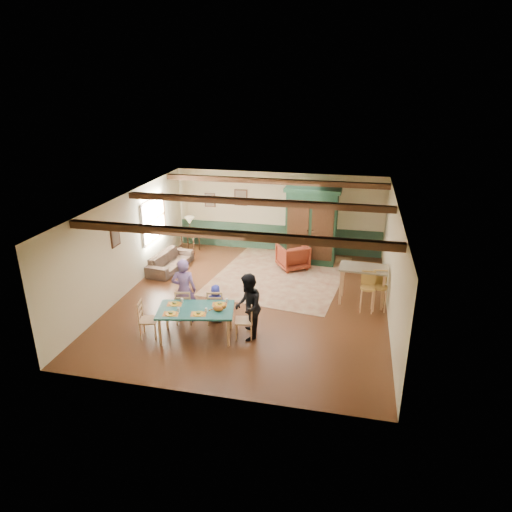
% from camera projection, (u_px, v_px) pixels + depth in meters
% --- Properties ---
extents(floor, '(8.00, 8.00, 0.00)m').
position_uv_depth(floor, '(252.00, 301.00, 12.20)').
color(floor, '#462313').
rests_on(floor, ground).
extents(wall_back, '(7.00, 0.02, 2.70)m').
position_uv_depth(wall_back, '(279.00, 212.00, 15.35)').
color(wall_back, beige).
rests_on(wall_back, floor).
extents(wall_left, '(0.02, 8.00, 2.70)m').
position_uv_depth(wall_left, '(127.00, 244.00, 12.41)').
color(wall_left, beige).
rests_on(wall_left, floor).
extents(wall_right, '(0.02, 8.00, 2.70)m').
position_uv_depth(wall_right, '(393.00, 265.00, 11.00)').
color(wall_right, beige).
rests_on(wall_right, floor).
extents(ceiling, '(7.00, 8.00, 0.02)m').
position_uv_depth(ceiling, '(252.00, 202.00, 11.22)').
color(ceiling, silver).
rests_on(ceiling, wall_back).
extents(wainscot_back, '(6.95, 0.03, 0.90)m').
position_uv_depth(wainscot_back, '(278.00, 238.00, 15.66)').
color(wainscot_back, '#1F392B').
rests_on(wainscot_back, floor).
extents(ceiling_beam_front, '(6.95, 0.16, 0.16)m').
position_uv_depth(ceiling_beam_front, '(226.00, 235.00, 9.16)').
color(ceiling_beam_front, black).
rests_on(ceiling_beam_front, ceiling).
extents(ceiling_beam_mid, '(6.95, 0.16, 0.16)m').
position_uv_depth(ceiling_beam_mid, '(255.00, 202.00, 11.62)').
color(ceiling_beam_mid, black).
rests_on(ceiling_beam_mid, ceiling).
extents(ceiling_beam_back, '(6.95, 0.16, 0.16)m').
position_uv_depth(ceiling_beam_back, '(274.00, 181.00, 13.99)').
color(ceiling_beam_back, black).
rests_on(ceiling_beam_back, ceiling).
extents(window_left, '(0.06, 1.60, 1.30)m').
position_uv_depth(window_left, '(154.00, 219.00, 13.88)').
color(window_left, white).
rests_on(window_left, wall_left).
extents(picture_left_wall, '(0.04, 0.42, 0.52)m').
position_uv_depth(picture_left_wall, '(115.00, 237.00, 11.72)').
color(picture_left_wall, gray).
rests_on(picture_left_wall, wall_left).
extents(picture_back_a, '(0.45, 0.04, 0.55)m').
position_uv_depth(picture_back_a, '(241.00, 198.00, 15.42)').
color(picture_back_a, gray).
rests_on(picture_back_a, wall_back).
extents(picture_back_b, '(0.38, 0.04, 0.48)m').
position_uv_depth(picture_back_b, '(210.00, 200.00, 15.70)').
color(picture_back_b, gray).
rests_on(picture_back_b, wall_back).
extents(dining_table, '(1.85, 1.26, 0.71)m').
position_uv_depth(dining_table, '(196.00, 323.00, 10.36)').
color(dining_table, '#1B5754').
rests_on(dining_table, floor).
extents(dining_chair_far_left, '(0.47, 0.49, 0.89)m').
position_uv_depth(dining_chair_far_left, '(184.00, 306.00, 10.96)').
color(dining_chair_far_left, tan).
rests_on(dining_chair_far_left, floor).
extents(dining_chair_far_right, '(0.47, 0.49, 0.89)m').
position_uv_depth(dining_chair_far_right, '(216.00, 306.00, 10.95)').
color(dining_chair_far_right, tan).
rests_on(dining_chair_far_right, floor).
extents(dining_chair_end_left, '(0.49, 0.47, 0.89)m').
position_uv_depth(dining_chair_end_left, '(149.00, 319.00, 10.34)').
color(dining_chair_end_left, tan).
rests_on(dining_chair_end_left, floor).
extents(dining_chair_end_right, '(0.49, 0.47, 0.89)m').
position_uv_depth(dining_chair_end_right, '(244.00, 320.00, 10.31)').
color(dining_chair_end_right, tan).
rests_on(dining_chair_end_right, floor).
extents(person_man, '(0.66, 0.50, 1.62)m').
position_uv_depth(person_man, '(184.00, 290.00, 10.90)').
color(person_man, '#765795').
rests_on(person_man, floor).
extents(person_woman, '(0.73, 0.86, 1.55)m').
position_uv_depth(person_woman, '(248.00, 307.00, 10.19)').
color(person_woman, black).
rests_on(person_woman, floor).
extents(person_child, '(0.51, 0.39, 0.95)m').
position_uv_depth(person_child, '(216.00, 303.00, 11.01)').
color(person_child, '#2930A5').
rests_on(person_child, floor).
extents(cat, '(0.36, 0.20, 0.17)m').
position_uv_depth(cat, '(218.00, 308.00, 10.11)').
color(cat, '#BF6421').
rests_on(cat, dining_table).
extents(place_setting_near_left, '(0.43, 0.35, 0.11)m').
position_uv_depth(place_setting_near_left, '(171.00, 312.00, 10.00)').
color(place_setting_near_left, gold).
rests_on(place_setting_near_left, dining_table).
extents(place_setting_near_center, '(0.43, 0.35, 0.11)m').
position_uv_depth(place_setting_near_center, '(198.00, 312.00, 9.99)').
color(place_setting_near_center, gold).
rests_on(place_setting_near_center, dining_table).
extents(place_setting_far_left, '(0.43, 0.35, 0.11)m').
position_uv_depth(place_setting_far_left, '(174.00, 302.00, 10.44)').
color(place_setting_far_left, gold).
rests_on(place_setting_far_left, dining_table).
extents(place_setting_far_right, '(0.43, 0.35, 0.11)m').
position_uv_depth(place_setting_far_right, '(220.00, 302.00, 10.43)').
color(place_setting_far_right, gold).
rests_on(place_setting_far_right, dining_table).
extents(area_rug, '(4.18, 4.76, 0.01)m').
position_uv_depth(area_rug, '(281.00, 275.00, 13.78)').
color(area_rug, '#C5B98F').
rests_on(area_rug, floor).
extents(armoire, '(1.75, 0.74, 2.44)m').
position_uv_depth(armoire, '(311.00, 226.00, 14.35)').
color(armoire, '#143321').
rests_on(armoire, floor).
extents(armchair, '(1.18, 1.18, 0.79)m').
position_uv_depth(armchair, '(293.00, 256.00, 14.18)').
color(armchair, '#571A11').
rests_on(armchair, floor).
extents(sofa, '(0.93, 1.92, 0.54)m').
position_uv_depth(sofa, '(170.00, 261.00, 14.13)').
color(sofa, '#45352B').
rests_on(sofa, floor).
extents(end_table, '(0.58, 0.58, 0.64)m').
position_uv_depth(end_table, '(191.00, 242.00, 15.60)').
color(end_table, black).
rests_on(end_table, floor).
extents(table_lamp, '(0.33, 0.33, 0.59)m').
position_uv_depth(table_lamp, '(190.00, 225.00, 15.37)').
color(table_lamp, tan).
rests_on(table_lamp, end_table).
extents(counter_table, '(1.26, 0.79, 1.02)m').
position_uv_depth(counter_table, '(362.00, 285.00, 11.91)').
color(counter_table, tan).
rests_on(counter_table, floor).
extents(bar_stool_left, '(0.37, 0.41, 1.05)m').
position_uv_depth(bar_stool_left, '(367.00, 293.00, 11.46)').
color(bar_stool_left, tan).
rests_on(bar_stool_left, floor).
extents(bar_stool_right, '(0.40, 0.44, 1.04)m').
position_uv_depth(bar_stool_right, '(380.00, 291.00, 11.52)').
color(bar_stool_right, tan).
rests_on(bar_stool_right, floor).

